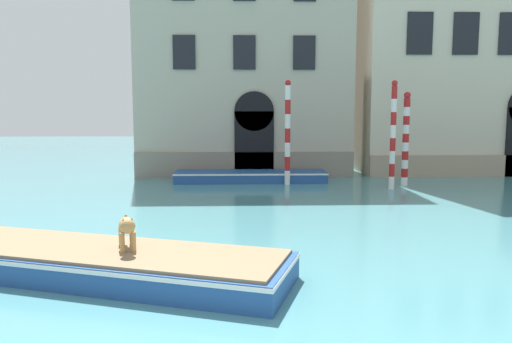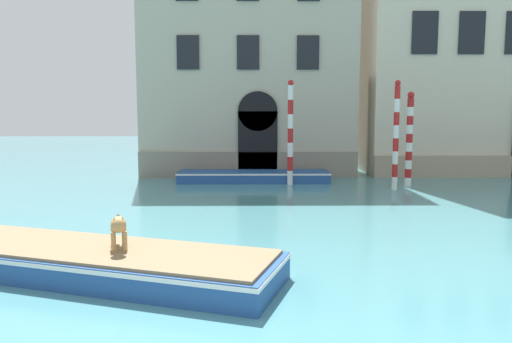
{
  "view_description": "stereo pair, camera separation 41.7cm",
  "coord_description": "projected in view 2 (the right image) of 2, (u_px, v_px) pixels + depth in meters",
  "views": [
    {
      "loc": [
        0.97,
        -4.07,
        3.33
      ],
      "look_at": [
        1.56,
        13.17,
        1.2
      ],
      "focal_mm": 35.0,
      "sensor_mm": 36.0,
      "label": 1
    },
    {
      "loc": [
        1.38,
        -4.08,
        3.33
      ],
      "look_at": [
        1.56,
        13.17,
        1.2
      ],
      "focal_mm": 35.0,
      "sensor_mm": 36.0,
      "label": 2
    }
  ],
  "objects": [
    {
      "name": "dog_on_deck",
      "position": [
        119.0,
        226.0,
        9.9
      ],
      "size": [
        0.49,
        1.03,
        0.7
      ],
      "rotation": [
        0.0,
        0.0,
        -1.3
      ],
      "color": "tan",
      "rests_on": "boat_foreground"
    },
    {
      "name": "boat_moored_near_palazzo",
      "position": [
        254.0,
        176.0,
        23.27
      ],
      "size": [
        7.03,
        1.66,
        0.5
      ],
      "rotation": [
        0.0,
        0.0,
        0.0
      ],
      "color": "#234C8C",
      "rests_on": "ground_plane"
    },
    {
      "name": "mooring_pole_2",
      "position": [
        290.0,
        132.0,
        22.13
      ],
      "size": [
        0.26,
        0.26,
        4.65
      ],
      "color": "white",
      "rests_on": "ground_plane"
    },
    {
      "name": "mooring_pole_0",
      "position": [
        396.0,
        135.0,
        20.71
      ],
      "size": [
        0.24,
        0.24,
        4.56
      ],
      "color": "white",
      "rests_on": "ground_plane"
    },
    {
      "name": "palazzo_left",
      "position": [
        248.0,
        57.0,
        26.94
      ],
      "size": [
        10.82,
        6.13,
        12.36
      ],
      "color": "#B2A893",
      "rests_on": "ground_plane"
    },
    {
      "name": "boat_foreground",
      "position": [
        73.0,
        258.0,
        10.24
      ],
      "size": [
        8.93,
        4.78,
        0.58
      ],
      "rotation": [
        0.0,
        0.0,
        -0.32
      ],
      "color": "#234C8C",
      "rests_on": "ground_plane"
    },
    {
      "name": "mooring_pole_1",
      "position": [
        409.0,
        139.0,
        21.66
      ],
      "size": [
        0.29,
        0.29,
        4.12
      ],
      "color": "white",
      "rests_on": "ground_plane"
    },
    {
      "name": "palazzo_right",
      "position": [
        469.0,
        23.0,
        26.84
      ],
      "size": [
        11.32,
        6.13,
        15.97
      ],
      "color": "beige",
      "rests_on": "ground_plane"
    }
  ]
}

